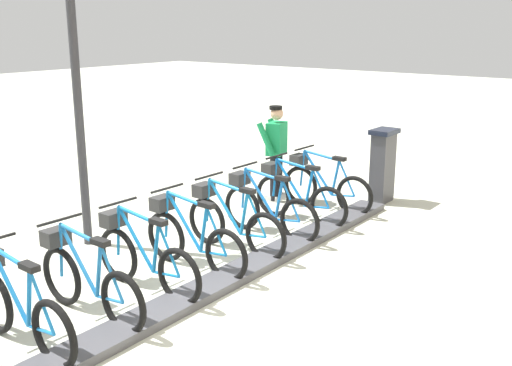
% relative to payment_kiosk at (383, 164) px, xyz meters
% --- Properties ---
extents(ground_plane, '(60.00, 60.00, 0.00)m').
position_rel_payment_kiosk_xyz_m(ground_plane, '(-0.05, 4.41, -0.67)').
color(ground_plane, beige).
extents(dock_rail_base, '(0.44, 7.99, 0.10)m').
position_rel_payment_kiosk_xyz_m(dock_rail_base, '(-0.05, 4.41, -0.62)').
color(dock_rail_base, '#47474C').
rests_on(dock_rail_base, ground).
extents(payment_kiosk, '(0.36, 0.52, 1.28)m').
position_rel_payment_kiosk_xyz_m(payment_kiosk, '(0.00, 0.00, 0.00)').
color(payment_kiosk, '#38383D').
rests_on(payment_kiosk, ground).
extents(bike_docked_0, '(1.72, 0.54, 1.02)m').
position_rel_payment_kiosk_xyz_m(bike_docked_0, '(0.57, 1.01, -0.24)').
color(bike_docked_0, black).
rests_on(bike_docked_0, ground).
extents(bike_docked_1, '(1.72, 0.54, 1.02)m').
position_rel_payment_kiosk_xyz_m(bike_docked_1, '(0.57, 1.81, -0.24)').
color(bike_docked_1, black).
rests_on(bike_docked_1, ground).
extents(bike_docked_2, '(1.72, 0.54, 1.02)m').
position_rel_payment_kiosk_xyz_m(bike_docked_2, '(0.57, 2.61, -0.24)').
color(bike_docked_2, black).
rests_on(bike_docked_2, ground).
extents(bike_docked_3, '(1.72, 0.54, 1.02)m').
position_rel_payment_kiosk_xyz_m(bike_docked_3, '(0.57, 3.41, -0.24)').
color(bike_docked_3, black).
rests_on(bike_docked_3, ground).
extents(bike_docked_4, '(1.72, 0.54, 1.02)m').
position_rel_payment_kiosk_xyz_m(bike_docked_4, '(0.57, 4.21, -0.24)').
color(bike_docked_4, black).
rests_on(bike_docked_4, ground).
extents(bike_docked_5, '(1.72, 0.54, 1.02)m').
position_rel_payment_kiosk_xyz_m(bike_docked_5, '(0.57, 5.00, -0.24)').
color(bike_docked_5, black).
rests_on(bike_docked_5, ground).
extents(bike_docked_6, '(1.72, 0.54, 1.02)m').
position_rel_payment_kiosk_xyz_m(bike_docked_6, '(0.57, 5.80, -0.24)').
color(bike_docked_6, black).
rests_on(bike_docked_6, ground).
extents(bike_docked_7, '(1.72, 0.54, 1.02)m').
position_rel_payment_kiosk_xyz_m(bike_docked_7, '(0.57, 6.60, -0.24)').
color(bike_docked_7, black).
rests_on(bike_docked_7, ground).
extents(worker_near_rack, '(0.52, 0.69, 1.66)m').
position_rel_payment_kiosk_xyz_m(worker_near_rack, '(1.52, 1.03, 0.24)').
color(worker_near_rack, white).
rests_on(worker_near_rack, ground).
extents(lamp_post, '(0.32, 0.32, 3.80)m').
position_rel_payment_kiosk_xyz_m(lamp_post, '(2.37, 4.42, 1.84)').
color(lamp_post, '#2D2D33').
rests_on(lamp_post, ground).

